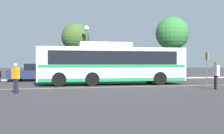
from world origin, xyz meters
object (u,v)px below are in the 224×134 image
Objects in this scene: pedestrian_1 at (216,73)px; parked_car_1 at (35,73)px; parked_car_2 at (99,73)px; transit_bus at (112,64)px; tree_2 at (75,37)px; bus_stop_sign at (207,64)px; pedestrian_0 at (16,77)px; tree_0 at (172,34)px; street_lamp at (86,39)px.

parked_car_1 is at bearing 43.50° from pedestrian_1.
parked_car_2 is at bearing -90.40° from parked_car_1.
tree_2 is at bearing -167.79° from transit_bus.
bus_stop_sign reaches higher than parked_car_2.
tree_0 is (15.74, 13.60, 4.27)m from pedestrian_0.
bus_stop_sign is 15.34m from tree_2.
transit_bus is at bearing -137.34° from tree_0.
pedestrian_0 is (-6.45, -10.38, 0.15)m from parked_car_2.
pedestrian_1 is 15.26m from street_lamp.
pedestrian_1 is at bearing -132.08° from parked_car_1.
tree_2 is (4.65, 15.59, 3.74)m from pedestrian_0.
parked_car_2 is 6.75m from tree_2.
tree_0 reaches higher than street_lamp.
pedestrian_1 is at bearing -105.90° from tree_0.
tree_0 is at bearing -18.34° from pedestrian_1.
street_lamp is at bearing -167.04° from parked_car_2.
bus_stop_sign is 0.36× the size of tree_0.
pedestrian_0 is 0.28× the size of street_lamp.
parked_car_1 is 0.86× the size of street_lamp.
pedestrian_0 is 14.17m from bus_stop_sign.
tree_2 is at bearing 21.71° from pedestrian_1.
parked_car_1 reaches higher than parked_car_2.
street_lamp is (-6.19, 13.55, 3.32)m from pedestrian_1.
tree_0 is at bearing -77.01° from parked_car_1.
tree_0 is at bearing 171.25° from bus_stop_sign.
pedestrian_0 is at bearing -106.60° from tree_2.
parked_car_1 is 1.01× the size of parked_car_2.
parked_car_2 is 0.85× the size of street_lamp.
parked_car_1 is 0.68× the size of tree_0.
parked_car_1 is 6.74m from street_lamp.
parked_car_1 is (-5.93, 5.63, -0.82)m from transit_bus.
bus_stop_sign is 12.90m from street_lamp.
tree_2 is (4.17, 4.96, 3.85)m from parked_car_1.
pedestrian_0 is at bearing -72.52° from bus_stop_sign.
parked_car_1 is at bearing -47.62° from pedestrian_0.
tree_0 is (3.96, 13.91, 4.18)m from pedestrian_1.
parked_car_2 is 1.91× the size of bus_stop_sign.
bus_stop_sign is at bearing -120.40° from pedestrian_0.
street_lamp is at bearing -68.06° from tree_2.
parked_car_2 is 4.65m from street_lamp.
bus_stop_sign is at bearing -101.56° from tree_0.
tree_0 is 1.14× the size of tree_2.
tree_0 reaches higher than pedestrian_1.
parked_car_2 is 11.95m from pedestrian_1.
pedestrian_1 is 0.69× the size of bus_stop_sign.
tree_0 reaches higher than transit_bus.
transit_bus is at bearing -131.56° from parked_car_1.
tree_0 is (15.27, 2.97, 4.38)m from parked_car_1.
transit_bus is 8.22m from parked_car_1.
tree_0 is at bearing -94.23° from pedestrian_0.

